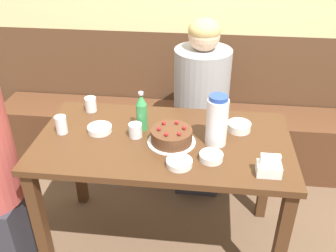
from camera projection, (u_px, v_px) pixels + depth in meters
ground_plane at (164, 240)px, 2.35m from camera, size 12.00×12.00×0.00m
bench_seat at (177, 138)px, 2.93m from camera, size 2.74×0.38×0.47m
dining_table at (164, 156)px, 2.01m from camera, size 1.33×0.70×0.76m
birthday_cake at (172, 136)px, 1.91m from camera, size 0.25×0.25×0.09m
water_pitcher at (217, 121)px, 1.86m from camera, size 0.11×0.11×0.27m
soju_bottle at (142, 112)px, 1.99m from camera, size 0.06×0.06×0.22m
napkin_holder at (269, 167)px, 1.69m from camera, size 0.11×0.08×0.11m
bowl_soup_white at (239, 127)px, 2.02m from camera, size 0.13×0.13×0.04m
bowl_rice_small at (100, 129)px, 2.01m from camera, size 0.13×0.13×0.03m
bowl_side_dish at (179, 163)px, 1.75m from camera, size 0.12×0.12×0.03m
bowl_sauce_shallow at (211, 157)px, 1.79m from camera, size 0.11×0.11×0.03m
glass_water_tall at (135, 130)px, 1.96m from camera, size 0.07×0.07×0.07m
glass_tumbler_short at (91, 104)px, 2.20m from camera, size 0.07×0.07×0.09m
glass_shot_small at (61, 124)px, 1.99m from camera, size 0.06×0.06×0.10m
person_teal_shirt at (200, 110)px, 2.54m from camera, size 0.36×0.36×1.23m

